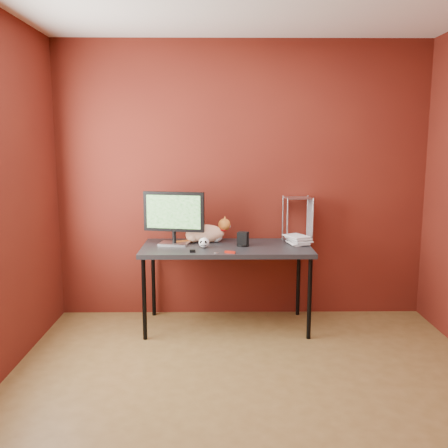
{
  "coord_description": "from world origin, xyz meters",
  "views": [
    {
      "loc": [
        -0.22,
        -2.98,
        1.68
      ],
      "look_at": [
        -0.17,
        1.15,
        0.99
      ],
      "focal_mm": 40.0,
      "sensor_mm": 36.0,
      "label": 1
    }
  ],
  "objects_px": {
    "monitor": "(174,215)",
    "speaker": "(243,240)",
    "desk": "(226,251)",
    "skull_mug": "(204,243)",
    "cat": "(206,233)",
    "book_stack": "(291,196)"
  },
  "relations": [
    {
      "from": "desk",
      "to": "skull_mug",
      "type": "distance_m",
      "value": 0.23
    },
    {
      "from": "book_stack",
      "to": "cat",
      "type": "bearing_deg",
      "value": 172.3
    },
    {
      "from": "monitor",
      "to": "cat",
      "type": "distance_m",
      "value": 0.36
    },
    {
      "from": "speaker",
      "to": "skull_mug",
      "type": "bearing_deg",
      "value": -148.31
    },
    {
      "from": "book_stack",
      "to": "speaker",
      "type": "bearing_deg",
      "value": -170.77
    },
    {
      "from": "monitor",
      "to": "skull_mug",
      "type": "xyz_separation_m",
      "value": [
        0.27,
        -0.14,
        -0.22
      ]
    },
    {
      "from": "desk",
      "to": "cat",
      "type": "distance_m",
      "value": 0.29
    },
    {
      "from": "desk",
      "to": "cat",
      "type": "relative_size",
      "value": 2.91
    },
    {
      "from": "skull_mug",
      "to": "cat",
      "type": "bearing_deg",
      "value": 96.63
    },
    {
      "from": "desk",
      "to": "speaker",
      "type": "distance_m",
      "value": 0.18
    },
    {
      "from": "speaker",
      "to": "monitor",
      "type": "bearing_deg",
      "value": -166.45
    },
    {
      "from": "skull_mug",
      "to": "book_stack",
      "type": "bearing_deg",
      "value": 19.46
    },
    {
      "from": "monitor",
      "to": "speaker",
      "type": "bearing_deg",
      "value": 6.46
    },
    {
      "from": "monitor",
      "to": "skull_mug",
      "type": "relative_size",
      "value": 5.78
    },
    {
      "from": "desk",
      "to": "skull_mug",
      "type": "relative_size",
      "value": 15.75
    },
    {
      "from": "book_stack",
      "to": "desk",
      "type": "bearing_deg",
      "value": -173.34
    },
    {
      "from": "desk",
      "to": "monitor",
      "type": "bearing_deg",
      "value": 173.29
    },
    {
      "from": "desk",
      "to": "speaker",
      "type": "relative_size",
      "value": 11.87
    },
    {
      "from": "monitor",
      "to": "skull_mug",
      "type": "height_order",
      "value": "monitor"
    },
    {
      "from": "speaker",
      "to": "book_stack",
      "type": "distance_m",
      "value": 0.58
    },
    {
      "from": "desk",
      "to": "cat",
      "type": "xyz_separation_m",
      "value": [
        -0.19,
        0.17,
        0.13
      ]
    },
    {
      "from": "cat",
      "to": "skull_mug",
      "type": "distance_m",
      "value": 0.25
    }
  ]
}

